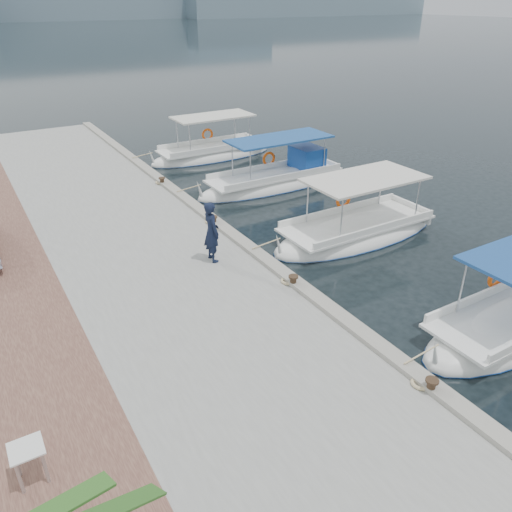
{
  "coord_description": "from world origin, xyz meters",
  "views": [
    {
      "loc": [
        -7.53,
        -8.4,
        7.82
      ],
      "look_at": [
        -1.0,
        2.47,
        1.2
      ],
      "focal_mm": 35.0,
      "sensor_mm": 36.0,
      "label": 1
    }
  ],
  "objects_px": {
    "fishing_caique_d": "(277,182)",
    "fisherman": "(212,232)",
    "fishing_caique_c": "(356,234)",
    "fishing_caique_e": "(212,155)"
  },
  "relations": [
    {
      "from": "fishing_caique_c",
      "to": "fisherman",
      "type": "relative_size",
      "value": 3.65
    },
    {
      "from": "fishing_caique_e",
      "to": "fisherman",
      "type": "distance_m",
      "value": 12.96
    },
    {
      "from": "fishing_caique_d",
      "to": "fisherman",
      "type": "distance_m",
      "value": 8.68
    },
    {
      "from": "fishing_caique_c",
      "to": "fisherman",
      "type": "bearing_deg",
      "value": 177.73
    },
    {
      "from": "fishing_caique_e",
      "to": "fisherman",
      "type": "height_order",
      "value": "fisherman"
    },
    {
      "from": "fishing_caique_c",
      "to": "fisherman",
      "type": "distance_m",
      "value": 5.86
    },
    {
      "from": "fishing_caique_c",
      "to": "fishing_caique_e",
      "type": "distance_m",
      "value": 11.78
    },
    {
      "from": "fishing_caique_d",
      "to": "fisherman",
      "type": "xyz_separation_m",
      "value": [
        -6.25,
        -5.89,
        1.28
      ]
    },
    {
      "from": "fishing_caique_c",
      "to": "fishing_caique_e",
      "type": "height_order",
      "value": "same"
    },
    {
      "from": "fishing_caique_d",
      "to": "fisherman",
      "type": "height_order",
      "value": "fisherman"
    }
  ]
}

